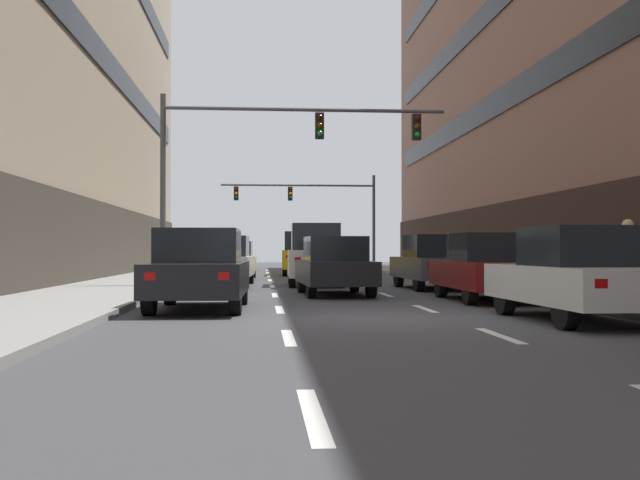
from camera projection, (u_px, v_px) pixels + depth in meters
name	position (u px, v px, depth m)	size (l,w,h in m)	color
ground_plane	(366.00, 318.00, 13.82)	(120.00, 120.00, 0.00)	#424247
sidewalk_left	(5.00, 317.00, 13.30)	(3.67, 80.00, 0.14)	gray
lane_stripe_l1_s2	(313.00, 414.00, 5.73)	(0.16, 2.00, 0.01)	silver
lane_stripe_l1_s3	(288.00, 337.00, 10.71)	(0.16, 2.00, 0.01)	silver
lane_stripe_l1_s4	(279.00, 310.00, 15.69)	(0.16, 2.00, 0.01)	silver
lane_stripe_l1_s5	(275.00, 295.00, 20.68)	(0.16, 2.00, 0.01)	silver
lane_stripe_l1_s6	(272.00, 286.00, 25.66)	(0.16, 2.00, 0.01)	silver
lane_stripe_l1_s7	(270.00, 280.00, 30.64)	(0.16, 2.00, 0.01)	silver
lane_stripe_l1_s8	(269.00, 276.00, 35.63)	(0.16, 2.00, 0.01)	silver
lane_stripe_l1_s9	(268.00, 273.00, 40.61)	(0.16, 2.00, 0.01)	silver
lane_stripe_l1_s10	(267.00, 270.00, 45.59)	(0.16, 2.00, 0.01)	silver
lane_stripe_l2_s3	(500.00, 335.00, 10.96)	(0.16, 2.00, 0.01)	silver
lane_stripe_l2_s4	(425.00, 309.00, 15.94)	(0.16, 2.00, 0.01)	silver
lane_stripe_l2_s5	(386.00, 295.00, 20.92)	(0.16, 2.00, 0.01)	silver
lane_stripe_l2_s6	(361.00, 286.00, 25.91)	(0.16, 2.00, 0.01)	silver
lane_stripe_l2_s7	(345.00, 280.00, 30.89)	(0.16, 2.00, 0.01)	silver
lane_stripe_l2_s8	(333.00, 276.00, 35.87)	(0.16, 2.00, 0.01)	silver
lane_stripe_l2_s9	(324.00, 273.00, 40.86)	(0.16, 2.00, 0.01)	silver
lane_stripe_l2_s10	(317.00, 270.00, 45.84)	(0.16, 2.00, 0.01)	silver
car_driving_0	(224.00, 261.00, 26.20)	(2.15, 4.73, 1.74)	black
car_driving_1	(335.00, 266.00, 20.73)	(1.99, 4.41, 1.63)	black
taxi_driving_2	(301.00, 254.00, 36.83)	(2.01, 4.49, 2.32)	black
taxi_driving_3	(234.00, 260.00, 32.11)	(1.95, 4.37, 1.80)	black
car_driving_4	(315.00, 255.00, 26.23)	(1.99, 4.52, 2.16)	black
car_driving_5	(200.00, 270.00, 15.67)	(2.01, 4.58, 1.70)	black
car_parked_1	(577.00, 275.00, 13.12)	(1.97, 4.49, 1.67)	black
car_parked_2	(487.00, 268.00, 18.33)	(1.87, 4.45, 1.67)	black
car_parked_3	(434.00, 262.00, 23.93)	(2.07, 4.69, 1.74)	black
traffic_signal_0	(266.00, 148.00, 24.03)	(9.21, 0.35, 6.10)	#4C4C51
traffic_signal_1	(318.00, 202.00, 45.92)	(9.53, 0.34, 5.74)	#4C4C51
pedestrian_0	(628.00, 255.00, 14.90)	(0.35, 0.46, 1.74)	brown
pedestrian_1	(501.00, 256.00, 29.70)	(0.44, 0.36, 1.52)	black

